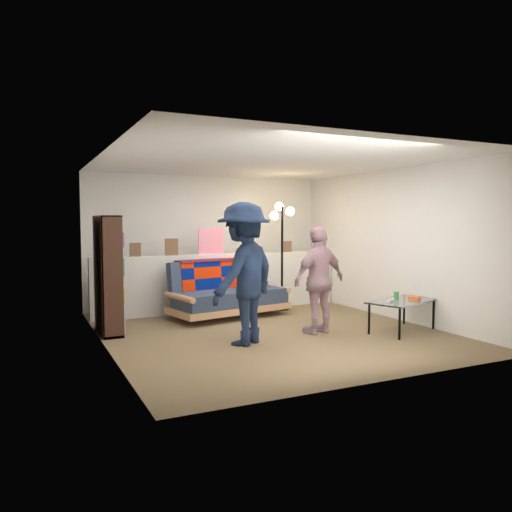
{
  "coord_description": "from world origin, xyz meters",
  "views": [
    {
      "loc": [
        -3.18,
        -6.29,
        1.57
      ],
      "look_at": [
        0.0,
        0.4,
        1.05
      ],
      "focal_mm": 35.0,
      "sensor_mm": 36.0,
      "label": 1
    }
  ],
  "objects_px": {
    "floor_lamp": "(282,234)",
    "person_left": "(244,274)",
    "bookshelf": "(108,279)",
    "coffee_table": "(402,302)",
    "person_right": "(319,280)",
    "futon_sofa": "(228,293)"
  },
  "relations": [
    {
      "from": "futon_sofa",
      "to": "bookshelf",
      "type": "distance_m",
      "value": 2.07
    },
    {
      "from": "floor_lamp",
      "to": "person_left",
      "type": "distance_m",
      "value": 2.63
    },
    {
      "from": "futon_sofa",
      "to": "floor_lamp",
      "type": "xyz_separation_m",
      "value": [
        1.1,
        0.2,
        0.96
      ]
    },
    {
      "from": "coffee_table",
      "to": "person_left",
      "type": "height_order",
      "value": "person_left"
    },
    {
      "from": "bookshelf",
      "to": "person_left",
      "type": "bearing_deg",
      "value": -43.25
    },
    {
      "from": "bookshelf",
      "to": "person_left",
      "type": "relative_size",
      "value": 0.91
    },
    {
      "from": "futon_sofa",
      "to": "person_right",
      "type": "height_order",
      "value": "person_right"
    },
    {
      "from": "bookshelf",
      "to": "person_right",
      "type": "xyz_separation_m",
      "value": [
        2.67,
        -1.27,
        -0.02
      ]
    },
    {
      "from": "coffee_table",
      "to": "bookshelf",
      "type": "bearing_deg",
      "value": 156.02
    },
    {
      "from": "bookshelf",
      "to": "coffee_table",
      "type": "bearing_deg",
      "value": -23.98
    },
    {
      "from": "coffee_table",
      "to": "floor_lamp",
      "type": "distance_m",
      "value": 2.6
    },
    {
      "from": "person_right",
      "to": "futon_sofa",
      "type": "bearing_deg",
      "value": -79.4
    },
    {
      "from": "coffee_table",
      "to": "person_right",
      "type": "relative_size",
      "value": 0.8
    },
    {
      "from": "floor_lamp",
      "to": "futon_sofa",
      "type": "bearing_deg",
      "value": -169.64
    },
    {
      "from": "futon_sofa",
      "to": "person_right",
      "type": "xyz_separation_m",
      "value": [
        0.68,
        -1.7,
        0.36
      ]
    },
    {
      "from": "bookshelf",
      "to": "floor_lamp",
      "type": "height_order",
      "value": "floor_lamp"
    },
    {
      "from": "bookshelf",
      "to": "person_left",
      "type": "height_order",
      "value": "person_left"
    },
    {
      "from": "futon_sofa",
      "to": "person_right",
      "type": "bearing_deg",
      "value": -68.23
    },
    {
      "from": "person_left",
      "to": "person_right",
      "type": "bearing_deg",
      "value": 152.38
    },
    {
      "from": "coffee_table",
      "to": "floor_lamp",
      "type": "relative_size",
      "value": 0.63
    },
    {
      "from": "futon_sofa",
      "to": "coffee_table",
      "type": "distance_m",
      "value": 2.79
    },
    {
      "from": "coffee_table",
      "to": "person_right",
      "type": "distance_m",
      "value": 1.25
    }
  ]
}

